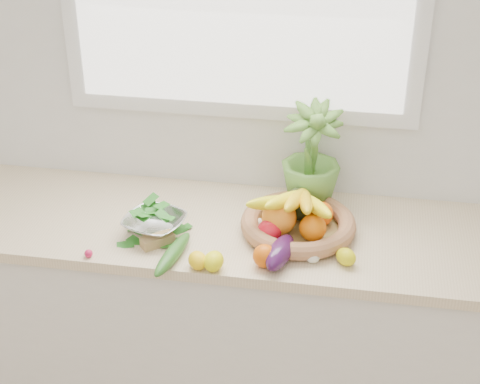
% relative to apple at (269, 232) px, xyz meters
% --- Properties ---
extents(back_wall, '(4.50, 0.02, 2.70)m').
position_rel_apple_xyz_m(back_wall, '(-0.16, 0.39, 0.41)').
color(back_wall, white).
rests_on(back_wall, ground).
extents(counter_cabinet, '(2.20, 0.58, 0.86)m').
position_rel_apple_xyz_m(counter_cabinet, '(-0.16, 0.09, -0.51)').
color(counter_cabinet, silver).
rests_on(counter_cabinet, ground).
extents(countertop, '(2.24, 0.62, 0.04)m').
position_rel_apple_xyz_m(countertop, '(-0.16, 0.09, -0.06)').
color(countertop, beige).
rests_on(countertop, counter_cabinet).
extents(orange_loose, '(0.10, 0.10, 0.08)m').
position_rel_apple_xyz_m(orange_loose, '(0.00, -0.14, -0.00)').
color(orange_loose, '#D85506').
rests_on(orange_loose, countertop).
extents(lemon_a, '(0.09, 0.09, 0.06)m').
position_rel_apple_xyz_m(lemon_a, '(-0.21, -0.19, -0.01)').
color(lemon_a, yellow).
rests_on(lemon_a, countertop).
extents(lemon_b, '(0.08, 0.09, 0.07)m').
position_rel_apple_xyz_m(lemon_b, '(-0.16, -0.19, -0.01)').
color(lemon_b, '#EEEB0C').
rests_on(lemon_b, countertop).
extents(lemon_c, '(0.09, 0.09, 0.06)m').
position_rel_apple_xyz_m(lemon_c, '(0.27, -0.09, -0.01)').
color(lemon_c, yellow).
rests_on(lemon_c, countertop).
extents(apple, '(0.09, 0.09, 0.09)m').
position_rel_apple_xyz_m(apple, '(0.00, 0.00, 0.00)').
color(apple, red).
rests_on(apple, countertop).
extents(ginger, '(0.12, 0.11, 0.04)m').
position_rel_apple_xyz_m(ginger, '(-0.38, -0.08, -0.02)').
color(ginger, tan).
rests_on(ginger, countertop).
extents(garlic_a, '(0.05, 0.05, 0.04)m').
position_rel_apple_xyz_m(garlic_a, '(-0.05, 0.08, -0.02)').
color(garlic_a, white).
rests_on(garlic_a, countertop).
extents(garlic_b, '(0.06, 0.06, 0.05)m').
position_rel_apple_xyz_m(garlic_b, '(0.13, 0.14, -0.02)').
color(garlic_b, white).
rests_on(garlic_b, countertop).
extents(garlic_c, '(0.06, 0.06, 0.04)m').
position_rel_apple_xyz_m(garlic_c, '(0.16, -0.09, -0.02)').
color(garlic_c, silver).
rests_on(garlic_c, countertop).
extents(eggplant, '(0.12, 0.21, 0.08)m').
position_rel_apple_xyz_m(eggplant, '(0.05, -0.11, -0.00)').
color(eggplant, '#35103C').
rests_on(eggplant, countertop).
extents(cucumber, '(0.10, 0.27, 0.05)m').
position_rel_apple_xyz_m(cucumber, '(-0.30, -0.16, -0.02)').
color(cucumber, '#2C5B1A').
rests_on(cucumber, countertop).
extents(radish, '(0.03, 0.03, 0.03)m').
position_rel_apple_xyz_m(radish, '(-0.59, -0.19, -0.03)').
color(radish, '#C9194D').
rests_on(radish, countertop).
extents(potted_herb, '(0.22, 0.22, 0.39)m').
position_rel_apple_xyz_m(potted_herb, '(0.11, 0.26, 0.17)').
color(potted_herb, '#558931').
rests_on(potted_herb, countertop).
extents(fruit_basket, '(0.47, 0.47, 0.20)m').
position_rel_apple_xyz_m(fruit_basket, '(0.09, 0.08, 0.01)').
color(fruit_basket, '#A88A4A').
rests_on(fruit_basket, countertop).
extents(colander_with_spinach, '(0.26, 0.26, 0.11)m').
position_rel_apple_xyz_m(colander_with_spinach, '(-0.40, -0.01, 0.01)').
color(colander_with_spinach, white).
rests_on(colander_with_spinach, countertop).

